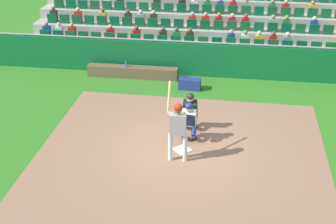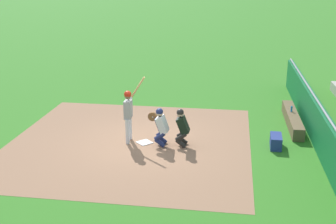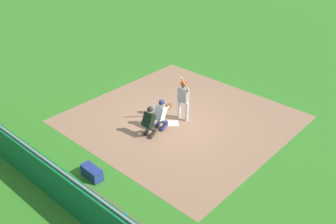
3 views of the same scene
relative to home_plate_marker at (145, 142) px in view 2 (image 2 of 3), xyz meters
The scene contains 10 objects.
ground_plane 0.02m from the home_plate_marker, ahead, with size 160.00×160.00×0.00m, color #327721.
infield_dirt_patch 0.50m from the home_plate_marker, 90.00° to the left, with size 8.27×8.05×0.01m, color #976C4F.
home_plate_marker is the anchor object (origin of this frame).
batter_at_plate 1.22m from the home_plate_marker, 81.90° to the left, with size 0.59×0.66×2.21m.
catcher_crouching 0.92m from the home_plate_marker, 102.09° to the right, with size 0.48×0.72×1.30m.
home_plate_umpire 1.45m from the home_plate_marker, 94.39° to the right, with size 0.47×0.47×1.30m.
dugout_wall 5.74m from the home_plate_marker, 90.00° to the right, with size 16.85×0.24×1.41m.
dugout_bench 5.76m from the home_plate_marker, 63.66° to the right, with size 3.56×0.40×0.44m, color brown.
water_bottle_on_bench 5.86m from the home_plate_marker, 61.42° to the right, with size 0.07×0.07×0.22m, color blue.
equipment_duffel_bag 4.35m from the home_plate_marker, 87.19° to the right, with size 0.81×0.36×0.41m, color navy.
Camera 2 is at (-13.70, -2.70, 5.60)m, focal length 47.56 mm.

